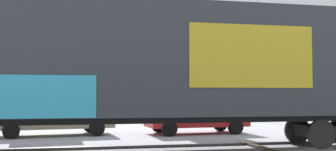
{
  "coord_description": "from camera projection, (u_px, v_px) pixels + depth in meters",
  "views": [
    {
      "loc": [
        0.0,
        -12.14,
        1.68
      ],
      "look_at": [
        2.25,
        2.54,
        2.39
      ],
      "focal_mm": 43.1,
      "sensor_mm": 36.0,
      "label": 1
    }
  ],
  "objects": [
    {
      "name": "track",
      "position": [
        170.0,
        149.0,
        12.22
      ],
      "size": [
        60.0,
        5.02,
        0.08
      ],
      "color": "#4C4742",
      "rests_on": "ground_plane"
    },
    {
      "name": "freight_car",
      "position": [
        153.0,
        64.0,
        12.24
      ],
      "size": [
        16.97,
        3.7,
        4.57
      ],
      "color": "#33383D",
      "rests_on": "ground_plane"
    },
    {
      "name": "parked_car_tan",
      "position": [
        52.0,
        115.0,
        16.65
      ],
      "size": [
        5.04,
        2.69,
        1.68
      ],
      "color": "#9E8966",
      "rests_on": "ground_plane"
    },
    {
      "name": "hillside",
      "position": [
        106.0,
        75.0,
        81.95
      ],
      "size": [
        131.48,
        41.97,
        16.24
      ],
      "color": "gray",
      "rests_on": "ground_plane"
    },
    {
      "name": "parked_car_red",
      "position": [
        196.0,
        114.0,
        17.5
      ],
      "size": [
        4.51,
        2.3,
        1.68
      ],
      "color": "#B21E1E",
      "rests_on": "ground_plane"
    },
    {
      "name": "flagpole",
      "position": [
        257.0,
        23.0,
        25.86
      ],
      "size": [
        0.32,
        1.52,
        9.95
      ],
      "color": "silver",
      "rests_on": "ground_plane"
    }
  ]
}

